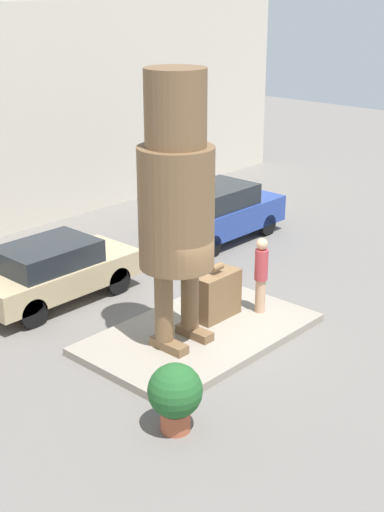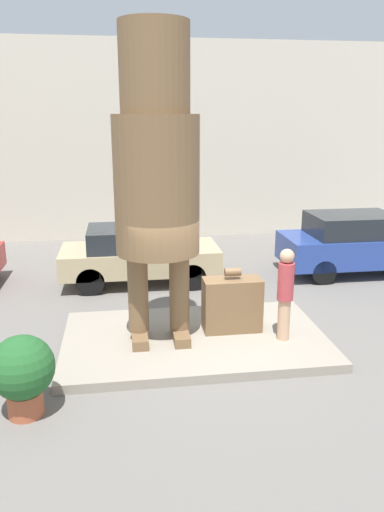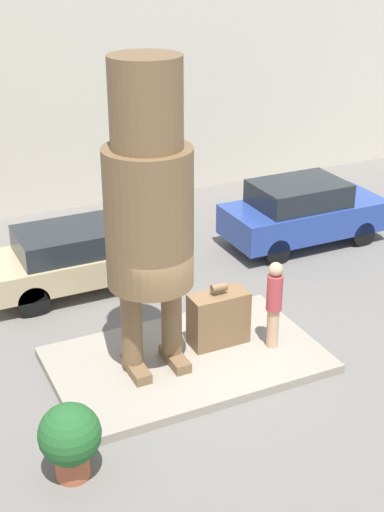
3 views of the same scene
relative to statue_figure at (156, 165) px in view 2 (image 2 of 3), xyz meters
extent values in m
plane|color=slate|center=(0.68, -0.02, -3.46)|extent=(60.00, 60.00, 0.00)
cube|color=gray|center=(0.68, -0.02, -3.37)|extent=(5.06, 3.08, 0.17)
cube|color=beige|center=(0.68, 9.22, -0.07)|extent=(28.00, 0.60, 6.79)
cube|color=brown|center=(-0.39, -0.13, -3.19)|extent=(0.30, 0.87, 0.19)
cube|color=brown|center=(0.39, -0.13, -3.19)|extent=(0.30, 0.87, 0.19)
cylinder|color=brown|center=(-0.39, 0.00, -2.34)|extent=(0.38, 0.38, 1.52)
cylinder|color=brown|center=(0.39, 0.00, -2.34)|extent=(0.38, 0.38, 1.52)
cylinder|color=brown|center=(0.00, 0.00, -0.36)|extent=(1.52, 1.52, 2.44)
cylinder|color=brown|center=(0.00, 0.00, 1.60)|extent=(1.20, 1.20, 1.47)
cube|color=brown|center=(1.45, 0.17, -2.76)|extent=(1.14, 0.53, 1.06)
cylinder|color=brown|center=(1.45, 0.17, -2.08)|extent=(0.31, 0.16, 0.16)
cylinder|color=tan|center=(2.34, -0.39, -2.89)|extent=(0.23, 0.23, 0.80)
cylinder|color=#B23D42|center=(2.34, -0.39, -2.13)|extent=(0.30, 0.30, 0.71)
sphere|color=tan|center=(2.34, -0.39, -1.64)|extent=(0.27, 0.27, 0.27)
cube|color=tan|center=(-0.19, 3.86, -2.80)|extent=(4.09, 1.75, 0.62)
cube|color=#1E2328|center=(-0.40, 3.86, -2.22)|extent=(2.25, 1.57, 0.54)
cylinder|color=black|center=(1.08, 4.64, -3.11)|extent=(0.70, 0.18, 0.70)
cylinder|color=black|center=(1.08, 3.08, -3.11)|extent=(0.70, 0.18, 0.70)
cylinder|color=black|center=(-1.46, 4.64, -3.11)|extent=(0.70, 0.18, 0.70)
cylinder|color=black|center=(-1.46, 3.08, -3.11)|extent=(0.70, 0.18, 0.70)
cube|color=#284293|center=(5.87, 3.85, -2.75)|extent=(4.19, 1.82, 0.78)
cube|color=#1E2328|center=(5.66, 3.85, -2.06)|extent=(2.31, 1.64, 0.59)
cylinder|color=black|center=(7.16, 4.67, -3.13)|extent=(0.65, 0.18, 0.65)
cylinder|color=black|center=(4.57, 4.67, -3.13)|extent=(0.65, 0.18, 0.65)
cylinder|color=black|center=(4.57, 3.03, -3.13)|extent=(0.65, 0.18, 0.65)
cylinder|color=#AD5638|center=(-2.16, -2.02, -3.27)|extent=(0.52, 0.52, 0.38)
sphere|color=#235B28|center=(-2.16, -2.02, -2.68)|extent=(0.95, 0.95, 0.95)
camera|label=1|loc=(-9.66, -9.30, 3.75)|focal=50.00mm
camera|label=2|loc=(-0.64, -8.83, 0.85)|focal=35.00mm
camera|label=3|loc=(-4.16, -10.37, 4.13)|focal=50.00mm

